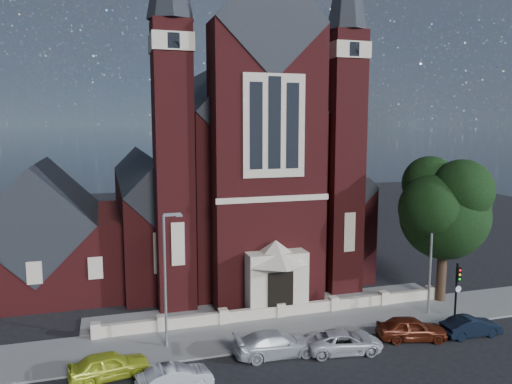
% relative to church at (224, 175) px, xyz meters
% --- Properties ---
extents(ground, '(120.00, 120.00, 0.00)m').
position_rel_church_xyz_m(ground, '(0.00, -7.94, -8.19)').
color(ground, black).
rests_on(ground, ground).
extents(pavement_strip, '(60.00, 5.00, 0.12)m').
position_rel_church_xyz_m(pavement_strip, '(0.00, -18.44, -8.19)').
color(pavement_strip, slate).
rests_on(pavement_strip, ground).
extents(forecourt_paving, '(26.00, 3.00, 0.14)m').
position_rel_church_xyz_m(forecourt_paving, '(0.00, -14.44, -8.19)').
color(forecourt_paving, slate).
rests_on(forecourt_paving, ground).
extents(forecourt_wall, '(24.00, 0.40, 0.90)m').
position_rel_church_xyz_m(forecourt_wall, '(0.00, -16.44, -8.19)').
color(forecourt_wall, '#B5A990').
rests_on(forecourt_wall, ground).
extents(church, '(20.01, 34.90, 29.20)m').
position_rel_church_xyz_m(church, '(0.00, 0.00, 0.00)').
color(church, '#4F1516').
rests_on(church, ground).
extents(parish_hall, '(12.00, 12.20, 10.24)m').
position_rel_church_xyz_m(parish_hall, '(-16.00, -4.94, -4.17)').
color(parish_hall, '#4F1516').
rests_on(parish_hall, ground).
extents(street_tree, '(6.40, 6.60, 10.70)m').
position_rel_church_xyz_m(street_tree, '(12.60, -17.23, -1.23)').
color(street_tree, black).
rests_on(street_tree, ground).
extents(street_lamp_left, '(1.16, 0.22, 8.09)m').
position_rel_church_xyz_m(street_lamp_left, '(-7.91, -18.94, -3.59)').
color(street_lamp_left, gray).
rests_on(street_lamp_left, ground).
extents(street_lamp_right, '(1.16, 0.22, 8.09)m').
position_rel_church_xyz_m(street_lamp_right, '(10.09, -18.94, -3.59)').
color(street_lamp_right, gray).
rests_on(street_lamp_right, ground).
extents(traffic_signal, '(0.28, 0.42, 4.00)m').
position_rel_church_xyz_m(traffic_signal, '(11.00, -20.52, -5.60)').
color(traffic_signal, black).
rests_on(traffic_signal, ground).
extents(car_lime_van, '(4.30, 2.24, 1.40)m').
position_rel_church_xyz_m(car_lime_van, '(-11.27, -21.57, -7.49)').
color(car_lime_van, '#BACB28').
rests_on(car_lime_van, ground).
extents(car_silver_a, '(3.90, 1.84, 1.23)m').
position_rel_church_xyz_m(car_silver_a, '(-8.17, -23.69, -7.57)').
color(car_silver_a, '#B1B2B9').
rests_on(car_silver_a, ground).
extents(car_silver_b, '(4.90, 2.11, 1.40)m').
position_rel_church_xyz_m(car_silver_b, '(-2.12, -21.69, -7.48)').
color(car_silver_b, silver).
rests_on(car_silver_b, ground).
extents(car_white_suv, '(4.79, 2.70, 1.26)m').
position_rel_church_xyz_m(car_white_suv, '(1.78, -22.40, -7.55)').
color(car_white_suv, silver).
rests_on(car_white_suv, ground).
extents(car_dark_red, '(4.52, 2.75, 1.44)m').
position_rel_church_xyz_m(car_dark_red, '(6.50, -22.10, -7.47)').
color(car_dark_red, '#521B0E').
rests_on(car_dark_red, ground).
extents(car_navy, '(3.81, 1.40, 1.25)m').
position_rel_church_xyz_m(car_navy, '(10.38, -22.72, -7.56)').
color(car_navy, black).
rests_on(car_navy, ground).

